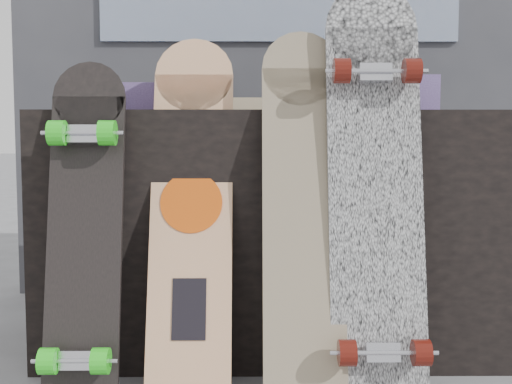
{
  "coord_description": "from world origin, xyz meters",
  "views": [
    {
      "loc": [
        -0.13,
        -1.68,
        0.71
      ],
      "look_at": [
        -0.11,
        0.2,
        0.56
      ],
      "focal_mm": 45.0,
      "sensor_mm": 36.0,
      "label": 1
    }
  ],
  "objects_px": {
    "longboard_cascadia": "(376,178)",
    "longboard_celtic": "(303,198)",
    "skateboard_dark": "(84,223)",
    "longboard_geisha": "(192,198)",
    "vendor_table": "(288,231)"
  },
  "relations": [
    {
      "from": "longboard_geisha",
      "to": "longboard_cascadia",
      "type": "relative_size",
      "value": 0.88
    },
    {
      "from": "vendor_table",
      "to": "longboard_geisha",
      "type": "xyz_separation_m",
      "value": [
        -0.3,
        -0.31,
        0.14
      ]
    },
    {
      "from": "longboard_geisha",
      "to": "skateboard_dark",
      "type": "xyz_separation_m",
      "value": [
        -0.29,
        -0.09,
        -0.06
      ]
    },
    {
      "from": "longboard_geisha",
      "to": "longboard_celtic",
      "type": "distance_m",
      "value": 0.33
    },
    {
      "from": "longboard_geisha",
      "to": "skateboard_dark",
      "type": "distance_m",
      "value": 0.31
    },
    {
      "from": "longboard_cascadia",
      "to": "longboard_celtic",
      "type": "bearing_deg",
      "value": 176.0
    },
    {
      "from": "longboard_geisha",
      "to": "longboard_cascadia",
      "type": "height_order",
      "value": "longboard_cascadia"
    },
    {
      "from": "vendor_table",
      "to": "skateboard_dark",
      "type": "height_order",
      "value": "skateboard_dark"
    },
    {
      "from": "vendor_table",
      "to": "longboard_cascadia",
      "type": "relative_size",
      "value": 1.37
    },
    {
      "from": "longboard_cascadia",
      "to": "skateboard_dark",
      "type": "distance_m",
      "value": 0.82
    },
    {
      "from": "longboard_celtic",
      "to": "longboard_cascadia",
      "type": "distance_m",
      "value": 0.21
    },
    {
      "from": "longboard_celtic",
      "to": "longboard_cascadia",
      "type": "relative_size",
      "value": 0.89
    },
    {
      "from": "longboard_cascadia",
      "to": "skateboard_dark",
      "type": "xyz_separation_m",
      "value": [
        -0.81,
        -0.0,
        -0.12
      ]
    },
    {
      "from": "vendor_table",
      "to": "longboard_geisha",
      "type": "relative_size",
      "value": 1.56
    },
    {
      "from": "skateboard_dark",
      "to": "longboard_cascadia",
      "type": "bearing_deg",
      "value": 0.19
    }
  ]
}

